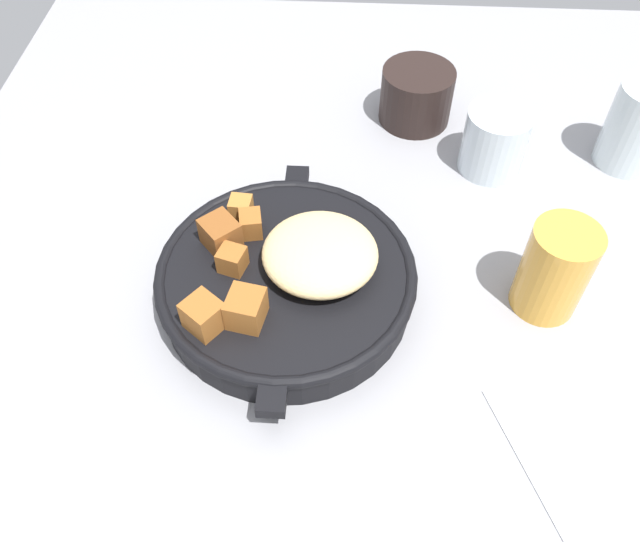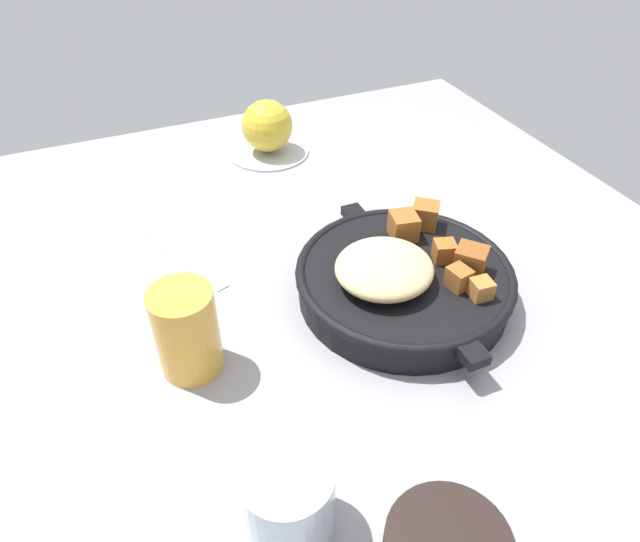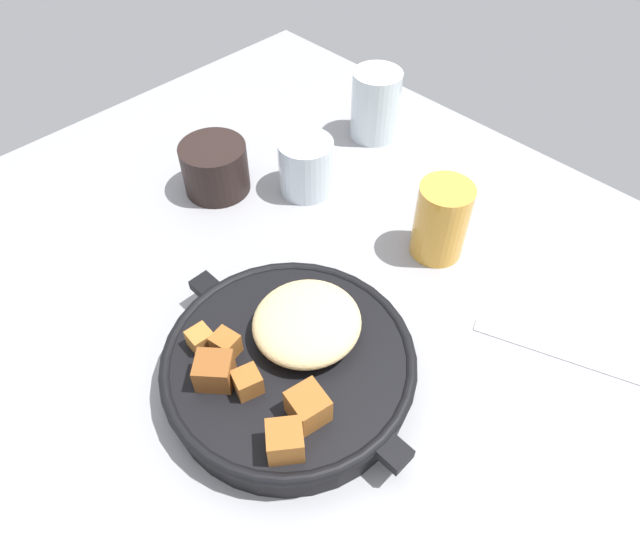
{
  "view_description": "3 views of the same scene",
  "coord_description": "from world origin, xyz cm",
  "px_view_note": "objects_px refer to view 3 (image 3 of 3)",
  "views": [
    {
      "loc": [
        38.55,
        -0.01,
        50.69
      ],
      "look_at": [
        2.87,
        -2.03,
        6.69
      ],
      "focal_mm": 36.38,
      "sensor_mm": 36.0,
      "label": 1
    },
    {
      "loc": [
        -40.4,
        22.65,
        44.44
      ],
      "look_at": [
        1.94,
        4.47,
        6.02
      ],
      "focal_mm": 31.97,
      "sensor_mm": 36.0,
      "label": 2
    },
    {
      "loc": [
        23.76,
        -24.08,
        49.44
      ],
      "look_at": [
        -3.62,
        3.21,
        6.0
      ],
      "focal_mm": 31.63,
      "sensor_mm": 36.0,
      "label": 3
    }
  ],
  "objects_px": {
    "cast_iron_skillet": "(290,361)",
    "water_glass_tall": "(375,105)",
    "water_glass_short": "(306,166)",
    "coffee_mug_dark": "(215,168)",
    "juice_glass_amber": "(444,222)",
    "butter_knife": "(571,356)"
  },
  "relations": [
    {
      "from": "water_glass_tall",
      "to": "juice_glass_amber",
      "type": "xyz_separation_m",
      "value": [
        0.22,
        -0.13,
        -0.0
      ]
    },
    {
      "from": "water_glass_tall",
      "to": "cast_iron_skillet",
      "type": "bearing_deg",
      "value": -59.49
    },
    {
      "from": "butter_knife",
      "to": "juice_glass_amber",
      "type": "relative_size",
      "value": 2.08
    },
    {
      "from": "cast_iron_skillet",
      "to": "water_glass_tall",
      "type": "bearing_deg",
      "value": 120.51
    },
    {
      "from": "water_glass_tall",
      "to": "water_glass_short",
      "type": "bearing_deg",
      "value": -82.88
    },
    {
      "from": "water_glass_tall",
      "to": "juice_glass_amber",
      "type": "bearing_deg",
      "value": -30.47
    },
    {
      "from": "coffee_mug_dark",
      "to": "water_glass_short",
      "type": "bearing_deg",
      "value": 44.59
    },
    {
      "from": "juice_glass_amber",
      "to": "butter_knife",
      "type": "bearing_deg",
      "value": -6.94
    },
    {
      "from": "cast_iron_skillet",
      "to": "coffee_mug_dark",
      "type": "bearing_deg",
      "value": 155.36
    },
    {
      "from": "juice_glass_amber",
      "to": "water_glass_short",
      "type": "xyz_separation_m",
      "value": [
        -0.2,
        -0.03,
        -0.01
      ]
    },
    {
      "from": "butter_knife",
      "to": "coffee_mug_dark",
      "type": "height_order",
      "value": "coffee_mug_dark"
    },
    {
      "from": "coffee_mug_dark",
      "to": "water_glass_short",
      "type": "distance_m",
      "value": 0.12
    },
    {
      "from": "butter_knife",
      "to": "juice_glass_amber",
      "type": "bearing_deg",
      "value": 151.77
    },
    {
      "from": "coffee_mug_dark",
      "to": "juice_glass_amber",
      "type": "relative_size",
      "value": 0.9
    },
    {
      "from": "butter_knife",
      "to": "juice_glass_amber",
      "type": "xyz_separation_m",
      "value": [
        -0.19,
        0.02,
        0.05
      ]
    },
    {
      "from": "cast_iron_skillet",
      "to": "butter_knife",
      "type": "distance_m",
      "value": 0.29
    },
    {
      "from": "cast_iron_skillet",
      "to": "water_glass_tall",
      "type": "height_order",
      "value": "water_glass_tall"
    },
    {
      "from": "water_glass_short",
      "to": "cast_iron_skillet",
      "type": "bearing_deg",
      "value": -46.99
    },
    {
      "from": "butter_knife",
      "to": "water_glass_tall",
      "type": "height_order",
      "value": "water_glass_tall"
    },
    {
      "from": "cast_iron_skillet",
      "to": "coffee_mug_dark",
      "type": "distance_m",
      "value": 0.31
    },
    {
      "from": "water_glass_tall",
      "to": "juice_glass_amber",
      "type": "height_order",
      "value": "water_glass_tall"
    },
    {
      "from": "butter_knife",
      "to": "water_glass_short",
      "type": "xyz_separation_m",
      "value": [
        -0.39,
        -0.01,
        0.04
      ]
    }
  ]
}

